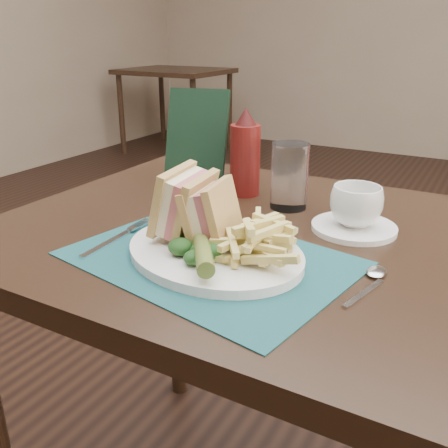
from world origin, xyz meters
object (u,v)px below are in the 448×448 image
object	(u,v)px
saucer	(354,228)
check_presenter	(196,140)
placemat	(210,258)
table_main	(245,393)
table_bg_left	(176,111)
ketchup_bottle	(245,152)
sandwich_half_b	(199,211)
plate	(215,252)
sandwich_half_a	(172,201)
coffee_cup	(356,206)
drinking_glass	(289,176)

from	to	relation	value
saucer	check_presenter	distance (m)	0.41
placemat	check_presenter	world-z (taller)	check_presenter
table_main	placemat	distance (m)	0.41
table_main	table_bg_left	size ratio (longest dim) A/B	1.00
saucer	ketchup_bottle	bearing A→B (deg)	161.00
table_main	placemat	bearing A→B (deg)	-86.13
table_bg_left	saucer	distance (m)	3.93
table_main	check_presenter	xyz separation A→B (m)	(-0.21, 0.17, 0.48)
sandwich_half_b	ketchup_bottle	world-z (taller)	ketchup_bottle
ketchup_bottle	check_presenter	size ratio (longest dim) A/B	0.84
sandwich_half_b	plate	bearing A→B (deg)	-30.04
sandwich_half_a	saucer	world-z (taller)	sandwich_half_a
sandwich_half_a	check_presenter	xyz separation A→B (m)	(-0.14, 0.29, 0.03)
table_main	plate	xyz separation A→B (m)	(0.02, -0.15, 0.38)
saucer	coffee_cup	world-z (taller)	coffee_cup
plate	saucer	xyz separation A→B (m)	(0.16, 0.22, -0.00)
plate	coffee_cup	world-z (taller)	coffee_cup
sandwich_half_b	saucer	xyz separation A→B (m)	(0.20, 0.21, -0.06)
table_main	coffee_cup	bearing A→B (deg)	23.72
drinking_glass	check_presenter	distance (m)	0.24
coffee_cup	table_main	bearing A→B (deg)	-156.28
ketchup_bottle	sandwich_half_b	bearing A→B (deg)	-76.85
check_presenter	placemat	bearing A→B (deg)	-69.33
table_main	ketchup_bottle	distance (m)	0.51
coffee_cup	ketchup_bottle	world-z (taller)	ketchup_bottle
table_main	ketchup_bottle	size ratio (longest dim) A/B	4.84
table_main	table_bg_left	world-z (taller)	same
coffee_cup	drinking_glass	distance (m)	0.16
sandwich_half_a	ketchup_bottle	size ratio (longest dim) A/B	0.62
table_main	plate	size ratio (longest dim) A/B	3.00
drinking_glass	plate	bearing A→B (deg)	-91.77
drinking_glass	check_presenter	size ratio (longest dim) A/B	0.59
table_main	check_presenter	distance (m)	0.55
saucer	coffee_cup	size ratio (longest dim) A/B	1.64
table_main	saucer	size ratio (longest dim) A/B	6.00
saucer	coffee_cup	bearing A→B (deg)	0.00
sandwich_half_b	ketchup_bottle	size ratio (longest dim) A/B	0.54
placemat	drinking_glass	size ratio (longest dim) A/B	3.25
placemat	sandwich_half_b	distance (m)	0.08
table_bg_left	ketchup_bottle	size ratio (longest dim) A/B	4.84
plate	ketchup_bottle	bearing A→B (deg)	124.45
drinking_glass	ketchup_bottle	xyz separation A→B (m)	(-0.12, 0.03, 0.03)
table_bg_left	table_main	bearing A→B (deg)	-53.51
table_main	check_presenter	bearing A→B (deg)	142.00
placemat	ketchup_bottle	size ratio (longest dim) A/B	2.27
check_presenter	saucer	bearing A→B (deg)	-27.38
drinking_glass	sandwich_half_b	bearing A→B (deg)	-99.93
sandwich_half_b	saucer	bearing A→B (deg)	38.24
check_presenter	ketchup_bottle	bearing A→B (deg)	-13.36
saucer	sandwich_half_b	bearing A→B (deg)	-133.49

